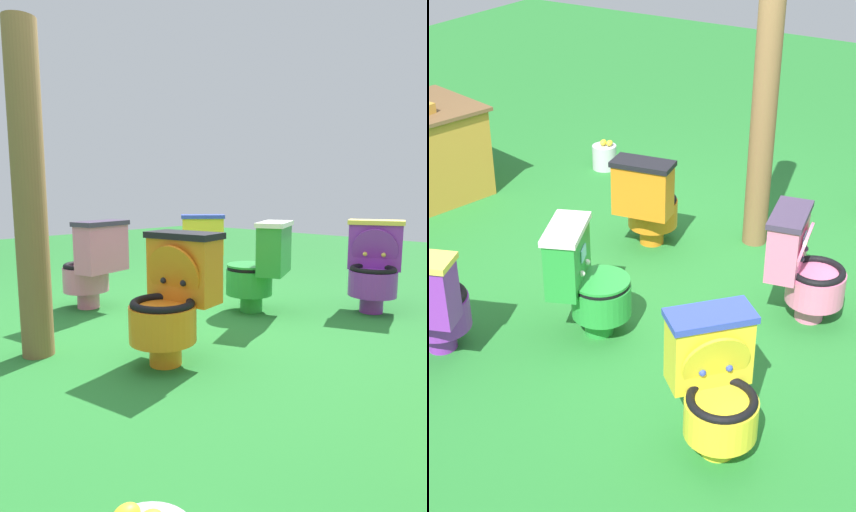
% 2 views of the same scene
% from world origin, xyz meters
% --- Properties ---
extents(ground, '(14.00, 14.00, 0.00)m').
position_xyz_m(ground, '(0.00, 0.00, 0.00)').
color(ground, '#26752D').
extents(toilet_purple, '(0.60, 0.55, 0.73)m').
position_xyz_m(toilet_purple, '(-1.57, 0.76, 0.37)').
color(toilet_purple, purple).
rests_on(toilet_purple, ground).
extents(toilet_pink, '(0.49, 0.56, 0.73)m').
position_xyz_m(toilet_pink, '(-0.04, -0.91, 0.37)').
color(toilet_pink, pink).
rests_on(toilet_pink, ground).
extents(toilet_green, '(0.56, 0.61, 0.73)m').
position_xyz_m(toilet_green, '(-0.89, 0.14, 0.37)').
color(toilet_green, green).
rests_on(toilet_green, ground).
extents(toilet_orange, '(0.55, 0.48, 0.73)m').
position_xyz_m(toilet_orange, '(0.25, 0.40, 0.37)').
color(toilet_orange, orange).
rests_on(toilet_orange, ground).
extents(toilet_yellow, '(0.63, 0.63, 0.73)m').
position_xyz_m(toilet_yellow, '(-1.37, -0.98, 0.37)').
color(toilet_yellow, yellow).
rests_on(toilet_yellow, ground).
extents(wooden_post, '(0.18, 0.18, 1.87)m').
position_xyz_m(wooden_post, '(0.74, -0.24, 0.93)').
color(wooden_post, brown).
rests_on(wooden_post, ground).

